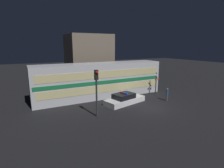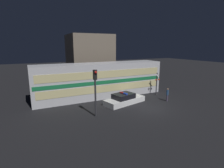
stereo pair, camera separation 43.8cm
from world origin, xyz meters
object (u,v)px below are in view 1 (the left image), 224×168
crossing_signal_near (156,82)px  traffic_light_corner (96,87)px  train (100,80)px  police_car (125,99)px  pedestrian (167,94)px

crossing_signal_near → traffic_light_corner: traffic_light_corner is taller
train → police_car: size_ratio=3.19×
train → pedestrian: (6.36, -5.40, -1.38)m
pedestrian → train: bearing=139.7°
train → crossing_signal_near: train is taller
train → traffic_light_corner: (-3.00, -5.97, 0.69)m
police_car → train: bearing=95.8°
crossing_signal_near → traffic_light_corner: size_ratio=0.68×
crossing_signal_near → traffic_light_corner: 10.65m
police_car → crossing_signal_near: bearing=-1.4°
pedestrian → traffic_light_corner: traffic_light_corner is taller
train → crossing_signal_near: bearing=-20.5°
police_car → traffic_light_corner: size_ratio=1.19×
train → pedestrian: size_ratio=10.64×
pedestrian → traffic_light_corner: 9.60m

